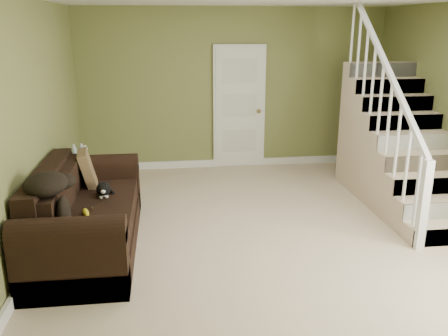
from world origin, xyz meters
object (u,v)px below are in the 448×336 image
object	(u,v)px
sofa	(84,218)
cat	(103,189)
banana	(86,213)
side_table	(83,180)

from	to	relation	value
sofa	cat	world-z (taller)	sofa
sofa	banana	world-z (taller)	sofa
cat	banana	xyz separation A→B (m)	(-0.11, -0.55, -0.05)
sofa	side_table	world-z (taller)	sofa
sofa	side_table	distance (m)	1.53
cat	sofa	bearing A→B (deg)	-131.24
sofa	side_table	size ratio (longest dim) A/B	2.93
sofa	cat	xyz separation A→B (m)	(0.19, 0.27, 0.22)
cat	banana	distance (m)	0.56
sofa	banana	bearing A→B (deg)	-74.29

